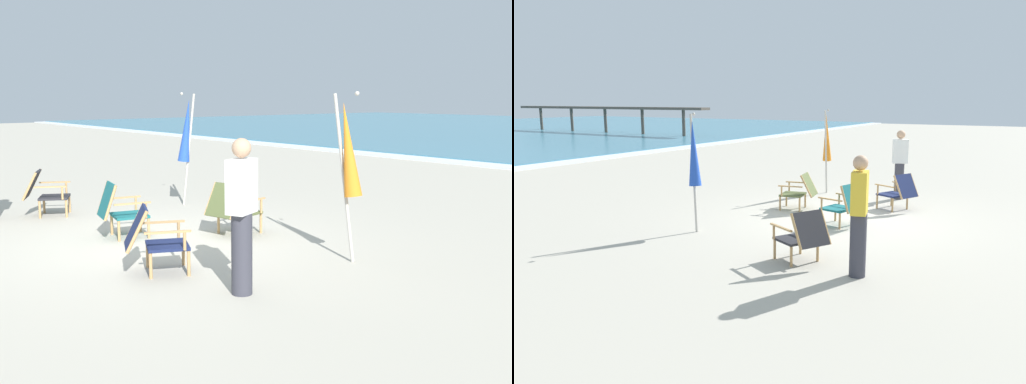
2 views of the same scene
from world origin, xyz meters
The scene contains 10 objects.
ground_plane centered at (0.00, 0.00, 0.00)m, with size 80.00×80.00×0.00m, color #B7AF9E.
beach_chair_back_right centered at (-2.90, -0.48, 0.42)m, with size 0.85×0.92×0.79m.
beach_chair_mid_center centered at (0.31, 1.16, 0.42)m, with size 0.71×0.84×0.79m.
beach_chair_back_left centered at (1.27, -0.69, 0.43)m, with size 0.83×0.91×0.79m.
beach_chair_front_left centered at (-0.60, -0.20, 0.43)m, with size 0.71×0.79×0.82m.
umbrella_furled_blue centered at (-2.23, 2.00, 1.39)m, with size 0.39×0.41×2.12m.
umbrella_furled_orange centered at (2.32, 1.44, 1.38)m, with size 0.45×0.29×2.11m.
person_near_chairs centered at (-3.02, -1.35, 0.84)m, with size 0.38×0.28×1.63m.
person_by_waterline centered at (2.52, -0.35, 0.84)m, with size 0.32×0.39×1.63m.
pier_distant centered at (15.34, 23.68, 1.68)m, with size 0.90×17.30×1.87m.
Camera 2 is at (-9.13, -3.52, 2.33)m, focal length 35.00 mm.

